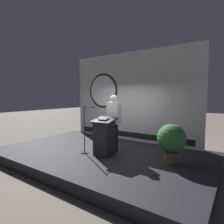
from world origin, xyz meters
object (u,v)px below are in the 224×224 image
object	(u,v)px
speaker_person	(114,123)
podium	(104,137)
potted_plant	(171,140)
microphone_stand	(86,136)

from	to	relation	value
speaker_person	podium	bearing A→B (deg)	-91.86
potted_plant	podium	bearing A→B (deg)	-165.47
speaker_person	microphone_stand	bearing A→B (deg)	-138.31
microphone_stand	potted_plant	size ratio (longest dim) A/B	1.41
potted_plant	microphone_stand	bearing A→B (deg)	-167.07
podium	potted_plant	size ratio (longest dim) A/B	1.10
podium	potted_plant	xyz separation A→B (m)	(1.79, 0.46, 0.06)
speaker_person	potted_plant	bearing A→B (deg)	-0.52
speaker_person	potted_plant	distance (m)	1.80
podium	potted_plant	world-z (taller)	podium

